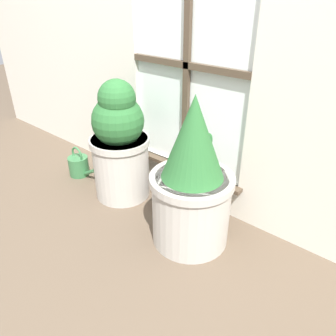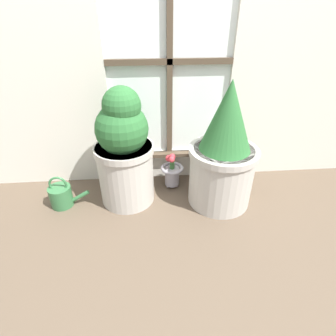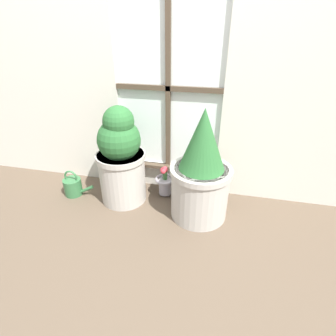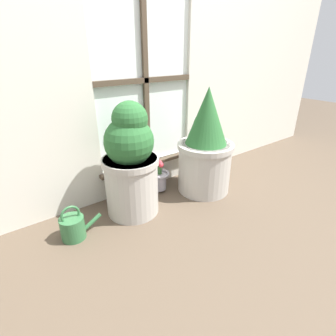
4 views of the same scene
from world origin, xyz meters
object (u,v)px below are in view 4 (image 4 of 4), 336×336
potted_plant_left (131,163)px  potted_plant_right (205,148)px  flower_vase (159,177)px  watering_can (73,227)px

potted_plant_left → potted_plant_right: bearing=-6.3°
flower_vase → watering_can: 0.74m
flower_vase → watering_can: bearing=-168.1°
potted_plant_right → flower_vase: bearing=147.9°
potted_plant_left → potted_plant_right: potted_plant_right is taller
flower_vase → watering_can: (-0.73, -0.15, -0.05)m
watering_can → potted_plant_right: bearing=-1.7°
potted_plant_right → watering_can: bearing=178.3°
potted_plant_right → watering_can: 1.05m
potted_plant_left → flower_vase: 0.40m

